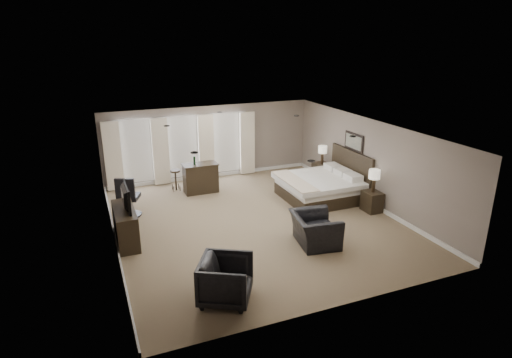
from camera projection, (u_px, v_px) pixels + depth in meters
name	position (u px, v px, depth m)	size (l,w,h in m)	color
room	(255.00, 177.00, 11.54)	(7.60, 8.60, 2.64)	#75634A
window_bay	(184.00, 148.00, 14.81)	(5.25, 0.20, 2.30)	silver
bed	(321.00, 177.00, 13.37)	(2.30, 2.20, 1.47)	silver
nightstand_near	(372.00, 201.00, 12.56)	(0.45, 0.55, 0.60)	black
nightstand_far	(321.00, 172.00, 15.09)	(0.50, 0.61, 0.66)	black
lamp_near	(374.00, 181.00, 12.36)	(0.33, 0.33, 0.68)	beige
lamp_far	(322.00, 155.00, 14.88)	(0.31, 0.31, 0.63)	beige
wall_art	(354.00, 142.00, 13.45)	(0.04, 0.96, 0.56)	slate
dresser	(126.00, 226.00, 10.65)	(0.50, 1.54, 0.90)	black
tv	(123.00, 206.00, 10.48)	(1.07, 0.61, 0.14)	black
armchair_near	(315.00, 224.00, 10.53)	(1.20, 0.78, 1.05)	black
armchair_far	(226.00, 278.00, 8.27)	(0.96, 0.90, 0.99)	black
bar_counter	(201.00, 178.00, 14.01)	(1.13, 0.59, 0.98)	black
bar_stool_left	(176.00, 180.00, 14.22)	(0.33, 0.33, 0.71)	black
bar_stool_right	(190.00, 177.00, 14.34)	(0.40, 0.40, 0.85)	black
desk_chair	(129.00, 196.00, 12.13)	(0.62, 0.62, 1.22)	black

